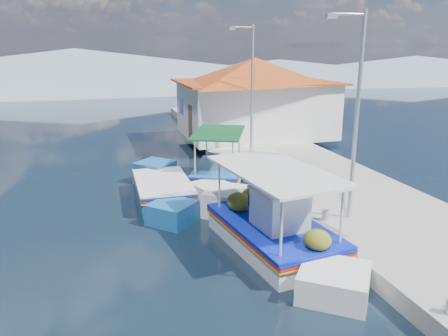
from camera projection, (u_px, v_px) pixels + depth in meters
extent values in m
plane|color=black|center=(221.00, 287.00, 10.51)|extent=(160.00, 160.00, 0.00)
cube|color=gray|center=(323.00, 183.00, 17.57)|extent=(5.00, 44.00, 0.50)
cylinder|color=#A5A8AD|center=(325.00, 215.00, 13.20)|extent=(0.20, 0.20, 0.30)
cylinder|color=#A5A8AD|center=(257.00, 165.00, 18.75)|extent=(0.20, 0.20, 0.30)
cylinder|color=#A5A8AD|center=(219.00, 138.00, 24.31)|extent=(0.20, 0.20, 0.30)
cube|color=silver|center=(273.00, 240.00, 12.51)|extent=(2.76, 4.55, 0.94)
cube|color=silver|center=(253.00, 202.00, 15.19)|extent=(2.19, 2.19, 1.04)
cube|color=silver|center=(303.00, 292.00, 9.88)|extent=(2.13, 2.13, 0.89)
cube|color=#0C20A6|center=(273.00, 226.00, 12.39)|extent=(2.84, 4.69, 0.06)
cube|color=red|center=(273.00, 229.00, 12.41)|extent=(2.84, 4.69, 0.05)
cube|color=gold|center=(273.00, 231.00, 12.43)|extent=(2.84, 4.69, 0.04)
cube|color=#0C20A6|center=(273.00, 224.00, 12.37)|extent=(2.86, 4.65, 0.05)
cube|color=brown|center=(273.00, 225.00, 12.38)|extent=(2.58, 4.45, 0.05)
cube|color=silver|center=(277.00, 210.00, 11.95)|extent=(1.37, 1.44, 1.09)
cube|color=silver|center=(277.00, 191.00, 11.80)|extent=(1.49, 1.55, 0.06)
cylinder|color=beige|center=(233.00, 180.00, 13.78)|extent=(0.07, 0.07, 1.58)
cylinder|color=beige|center=(287.00, 178.00, 14.00)|extent=(0.07, 0.07, 1.58)
cylinder|color=beige|center=(257.00, 225.00, 10.34)|extent=(0.07, 0.07, 1.58)
cylinder|color=beige|center=(328.00, 221.00, 10.56)|extent=(0.07, 0.07, 1.58)
cube|color=silver|center=(275.00, 171.00, 11.96)|extent=(2.87, 4.57, 0.07)
ellipsoid|color=#4C5316|center=(250.00, 199.00, 13.58)|extent=(0.75, 0.83, 0.56)
ellipsoid|color=#4C5316|center=(268.00, 195.00, 14.15)|extent=(0.63, 0.70, 0.47)
ellipsoid|color=#4C5316|center=(300.00, 243.00, 10.64)|extent=(0.67, 0.74, 0.50)
sphere|color=#F46207|center=(302.00, 191.00, 12.88)|extent=(0.40, 0.40, 0.40)
cube|color=silver|center=(219.00, 177.00, 18.58)|extent=(3.01, 3.84, 0.87)
cube|color=silver|center=(188.00, 164.00, 20.27)|extent=(1.71, 1.71, 0.96)
cube|color=silver|center=(254.00, 190.00, 16.93)|extent=(1.67, 1.67, 0.82)
cube|color=#0C20A6|center=(219.00, 168.00, 18.48)|extent=(3.10, 3.96, 0.05)
cube|color=red|center=(219.00, 169.00, 18.50)|extent=(3.10, 3.96, 0.05)
cube|color=gold|center=(219.00, 171.00, 18.51)|extent=(3.10, 3.96, 0.04)
cube|color=#195997|center=(219.00, 166.00, 18.46)|extent=(3.10, 3.94, 0.05)
cube|color=brown|center=(219.00, 167.00, 18.47)|extent=(2.85, 3.73, 0.05)
cylinder|color=beige|center=(185.00, 146.00, 18.90)|extent=(0.06, 0.06, 1.46)
cylinder|color=beige|center=(212.00, 142.00, 19.79)|extent=(0.06, 0.06, 1.46)
cylinder|color=beige|center=(227.00, 159.00, 16.76)|extent=(0.06, 0.06, 1.46)
cylinder|color=beige|center=(255.00, 154.00, 17.64)|extent=(0.06, 0.06, 1.46)
cube|color=#0E4723|center=(219.00, 133.00, 18.08)|extent=(3.09, 3.88, 0.06)
cube|color=#195997|center=(163.00, 194.00, 16.35)|extent=(1.87, 3.50, 0.97)
cube|color=#195997|center=(154.00, 174.00, 18.47)|extent=(1.87, 1.87, 1.07)
cube|color=#195997|center=(174.00, 216.00, 14.27)|extent=(1.82, 1.82, 0.92)
cube|color=#0C20A6|center=(162.00, 183.00, 16.23)|extent=(1.93, 3.61, 0.06)
cube|color=red|center=(163.00, 185.00, 16.25)|extent=(1.93, 3.61, 0.05)
cube|color=gold|center=(163.00, 187.00, 16.27)|extent=(1.93, 3.61, 0.04)
cube|color=silver|center=(162.00, 181.00, 16.21)|extent=(1.95, 3.57, 0.05)
cube|color=brown|center=(162.00, 182.00, 16.22)|extent=(1.73, 3.43, 0.05)
cube|color=white|center=(255.00, 109.00, 25.51)|extent=(8.00, 6.00, 3.00)
cube|color=#AC4717|center=(255.00, 82.00, 25.10)|extent=(8.64, 6.48, 0.10)
pyramid|color=#AC4717|center=(255.00, 70.00, 24.92)|extent=(10.49, 10.49, 1.40)
cube|color=brown|center=(191.00, 124.00, 23.67)|extent=(0.06, 1.00, 2.00)
cube|color=#0C20A6|center=(182.00, 107.00, 25.82)|extent=(0.06, 1.20, 0.90)
cylinder|color=#A5A8AD|center=(357.00, 119.00, 12.65)|extent=(0.12, 0.12, 6.00)
cylinder|color=#A5A8AD|center=(349.00, 14.00, 11.75)|extent=(1.00, 0.08, 0.08)
cube|color=#A5A8AD|center=(332.00, 16.00, 11.63)|extent=(0.30, 0.14, 0.14)
cylinder|color=#A5A8AD|center=(252.00, 90.00, 20.98)|extent=(0.12, 0.12, 6.00)
cylinder|color=#A5A8AD|center=(243.00, 27.00, 20.09)|extent=(1.00, 0.08, 0.08)
cube|color=#A5A8AD|center=(232.00, 28.00, 19.97)|extent=(0.30, 0.14, 0.14)
cone|color=gray|center=(76.00, 69.00, 60.41)|extent=(96.00, 96.00, 5.50)
cone|color=gray|center=(279.00, 72.00, 68.58)|extent=(76.80, 76.80, 3.80)
cone|color=gray|center=(415.00, 68.00, 75.16)|extent=(89.60, 89.60, 4.20)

